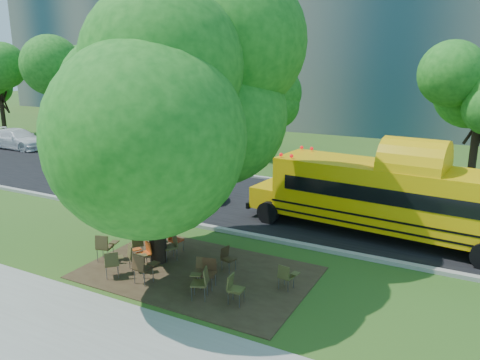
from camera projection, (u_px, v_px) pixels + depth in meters
The scene contains 33 objects.
ground at pixel (180, 261), 15.45m from camera, with size 160.00×160.00×0.00m, color #234F18.
sidewalk at pixel (59, 337), 11.16m from camera, with size 60.00×4.00×0.04m, color gray.
dirt_patch at pixel (197, 272), 14.56m from camera, with size 7.00×4.50×0.03m, color #382819.
asphalt_road at pixel (268, 204), 21.43m from camera, with size 80.00×8.00×0.04m, color black.
kerb_near at pixel (225, 230), 17.99m from camera, with size 80.00×0.25×0.14m, color gray.
kerb_far at pixel (300, 183), 24.92m from camera, with size 80.00×0.25×0.14m, color gray.
building_main at pixel (318, 13), 47.10m from camera, with size 38.00×16.00×22.00m, color slate.
building_left at pixel (118, 33), 64.39m from camera, with size 26.00×14.00×20.00m, color slate.
bg_tree_0 at pixel (142, 89), 30.86m from camera, with size 5.20×5.20×7.18m.
bg_tree_1 at pixel (77, 73), 36.00m from camera, with size 6.00×6.00×8.40m.
bg_tree_2 at pixel (257, 95), 30.34m from camera, with size 4.80×4.80×6.62m.
main_tree at pixel (151, 97), 14.03m from camera, with size 7.20×7.20×8.98m.
school_bus at pixel (408, 199), 16.77m from camera, with size 11.39×3.46×2.74m.
chair_0 at pixel (105, 245), 15.22m from camera, with size 0.65×0.71×0.96m.
chair_1 at pixel (134, 255), 14.54m from camera, with size 0.75×0.60×0.88m.
chair_2 at pixel (112, 262), 14.10m from camera, with size 0.59×0.75×0.87m.
chair_3 at pixel (145, 251), 14.95m from camera, with size 0.69×0.54×0.83m.
chair_4 at pixel (143, 266), 13.67m from camera, with size 0.65×0.57×0.97m.
chair_5 at pixel (207, 270), 13.48m from camera, with size 0.61×0.65×0.90m.
chair_6 at pixel (201, 280), 12.85m from camera, with size 0.72×0.64×0.93m.
chair_7 at pixel (234, 287), 12.57m from camera, with size 0.54×0.56×0.84m.
chair_8 at pixel (138, 242), 15.67m from camera, with size 0.55×0.69×0.81m.
chair_9 at pixel (171, 244), 15.40m from camera, with size 0.77×0.60×0.90m.
chair_10 at pixel (175, 238), 16.03m from camera, with size 0.49×0.57×0.83m.
chair_11 at pixel (205, 266), 13.85m from camera, with size 0.56×0.57×0.84m.
chair_12 at pixel (227, 257), 14.58m from camera, with size 0.46×0.59×0.79m.
chair_13 at pixel (286, 275), 13.35m from camera, with size 0.57×0.46×0.79m.
black_car at pixel (184, 188), 21.74m from camera, with size 1.50×3.73×1.27m, color black.
bg_car_silver at pixel (77, 147), 31.81m from camera, with size 1.41×4.05×1.34m, color #9A9A9F.
bg_car_white at pixel (18, 139), 34.54m from camera, with size 2.06×5.08×1.47m, color white.
bg_car_red at pixel (164, 159), 27.71m from camera, with size 2.39×5.18×1.44m, color #5B120F.
pedestrian_a at pixel (79, 137), 34.04m from camera, with size 0.68×0.44×1.85m, color navy.
pedestrian_b at pixel (95, 137), 35.14m from camera, with size 0.79×0.61×1.62m, color brown.
Camera 1 is at (8.44, -11.69, 6.46)m, focal length 35.00 mm.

